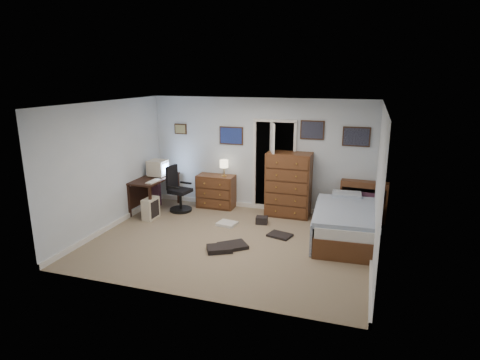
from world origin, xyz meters
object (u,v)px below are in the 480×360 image
computer_desk (151,185)px  tall_dresser (289,184)px  office_chair (178,194)px  low_dresser (216,191)px  bed (344,223)px

computer_desk → tall_dresser: bearing=12.5°
office_chair → tall_dresser: 2.47m
low_dresser → bed: bearing=-19.7°
tall_dresser → bed: (1.25, -0.98, -0.37)m
tall_dresser → bed: bearing=-38.2°
tall_dresser → low_dresser: bearing=179.1°
computer_desk → bed: size_ratio=0.63×
computer_desk → tall_dresser: size_ratio=0.96×
office_chair → bed: bearing=0.6°
low_dresser → tall_dresser: tall_dresser is taller
bed → office_chair: bearing=169.0°
computer_desk → low_dresser: size_ratio=1.56×
office_chair → computer_desk: bearing=-162.1°
computer_desk → bed: (4.27, -0.41, -0.26)m
computer_desk → office_chair: office_chair is taller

